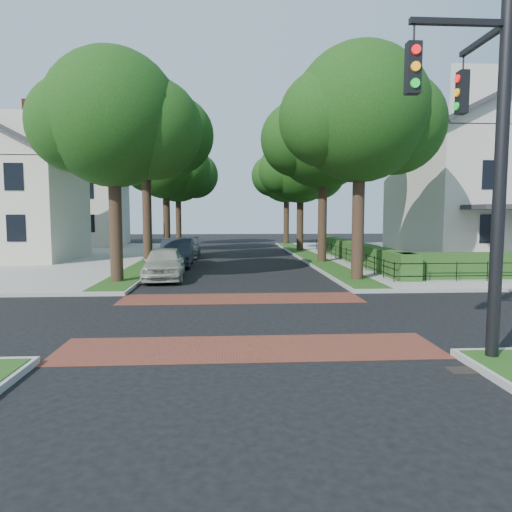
# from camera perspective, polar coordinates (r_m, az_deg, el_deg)

# --- Properties ---
(ground) EXTENTS (120.00, 120.00, 0.00)m
(ground) POSITION_cam_1_polar(r_m,az_deg,el_deg) (14.10, -1.46, -7.73)
(ground) COLOR black
(ground) RESTS_ON ground
(sidewalk_ne) EXTENTS (30.00, 30.00, 0.15)m
(sidewalk_ne) POSITION_cam_1_polar(r_m,az_deg,el_deg) (38.47, 27.81, 0.03)
(sidewalk_ne) COLOR gray
(sidewalk_ne) RESTS_ON ground
(crosswalk_far) EXTENTS (9.00, 2.20, 0.01)m
(crosswalk_far) POSITION_cam_1_polar(r_m,az_deg,el_deg) (17.23, -1.84, -5.32)
(crosswalk_far) COLOR brown
(crosswalk_far) RESTS_ON ground
(crosswalk_near) EXTENTS (9.00, 2.20, 0.01)m
(crosswalk_near) POSITION_cam_1_polar(r_m,az_deg,el_deg) (11.01, -0.86, -11.44)
(crosswalk_near) COLOR brown
(crosswalk_near) RESTS_ON ground
(storm_drain) EXTENTS (0.65, 0.45, 0.01)m
(storm_drain) POSITION_cam_1_polar(r_m,az_deg,el_deg) (10.44, 24.61, -12.85)
(storm_drain) COLOR black
(storm_drain) RESTS_ON ground
(grass_strip_ne) EXTENTS (1.60, 29.80, 0.02)m
(grass_strip_ne) POSITION_cam_1_polar(r_m,az_deg,el_deg) (33.49, 6.64, 0.06)
(grass_strip_ne) COLOR #1B4112
(grass_strip_ne) RESTS_ON sidewalk_ne
(grass_strip_nw) EXTENTS (1.60, 29.80, 0.02)m
(grass_strip_nw) POSITION_cam_1_polar(r_m,az_deg,el_deg) (33.33, -11.96, -0.04)
(grass_strip_nw) COLOR #1B4112
(grass_strip_nw) RESTS_ON sidewalk_nw
(tree_right_near) EXTENTS (7.75, 6.67, 10.66)m
(tree_right_near) POSITION_cam_1_polar(r_m,az_deg,el_deg) (22.29, 12.99, 16.66)
(tree_right_near) COLOR black
(tree_right_near) RESTS_ON sidewalk_ne
(tree_right_mid) EXTENTS (8.25, 7.09, 11.22)m
(tree_right_mid) POSITION_cam_1_polar(r_m,az_deg,el_deg) (30.01, 8.54, 14.44)
(tree_right_mid) COLOR black
(tree_right_mid) RESTS_ON sidewalk_ne
(tree_right_far) EXTENTS (7.25, 6.23, 9.74)m
(tree_right_far) POSITION_cam_1_polar(r_m,az_deg,el_deg) (38.62, 5.68, 10.78)
(tree_right_far) COLOR black
(tree_right_far) RESTS_ON sidewalk_ne
(tree_right_back) EXTENTS (7.50, 6.45, 10.20)m
(tree_right_back) POSITION_cam_1_polar(r_m,az_deg,el_deg) (47.53, 3.94, 10.18)
(tree_right_back) COLOR black
(tree_right_back) RESTS_ON sidewalk_ne
(tree_left_near) EXTENTS (7.50, 6.45, 10.20)m
(tree_left_near) POSITION_cam_1_polar(r_m,az_deg,el_deg) (21.92, -17.05, 15.80)
(tree_left_near) COLOR black
(tree_left_near) RESTS_ON sidewalk_nw
(tree_left_mid) EXTENTS (8.00, 6.88, 11.48)m
(tree_left_mid) POSITION_cam_1_polar(r_m,az_deg,el_deg) (29.84, -13.38, 15.10)
(tree_left_mid) COLOR black
(tree_left_mid) RESTS_ON sidewalk_nw
(tree_left_far) EXTENTS (7.00, 6.02, 9.86)m
(tree_left_far) POSITION_cam_1_polar(r_m,az_deg,el_deg) (38.47, -11.03, 11.05)
(tree_left_far) COLOR black
(tree_left_far) RESTS_ON sidewalk_nw
(tree_left_back) EXTENTS (7.75, 6.66, 10.44)m
(tree_left_back) POSITION_cam_1_polar(r_m,az_deg,el_deg) (47.42, -9.58, 10.31)
(tree_left_back) COLOR black
(tree_left_back) RESTS_ON sidewalk_nw
(hedge_main_road) EXTENTS (1.00, 18.00, 1.20)m
(hedge_main_road) POSITION_cam_1_polar(r_m,az_deg,el_deg) (29.97, 12.36, 0.50)
(hedge_main_road) COLOR #204919
(hedge_main_road) RESTS_ON sidewalk_ne
(fence_main_road) EXTENTS (0.06, 18.00, 0.90)m
(fence_main_road) POSITION_cam_1_polar(r_m,az_deg,el_deg) (29.78, 10.87, 0.21)
(fence_main_road) COLOR black
(fence_main_road) RESTS_ON sidewalk_ne
(house_victorian) EXTENTS (13.00, 13.05, 12.48)m
(house_victorian) POSITION_cam_1_polar(r_m,az_deg,el_deg) (34.80, 28.06, 9.34)
(house_victorian) COLOR silver
(house_victorian) RESTS_ON sidewalk_ne
(house_left_near) EXTENTS (10.00, 9.00, 10.14)m
(house_left_near) POSITION_cam_1_polar(r_m,az_deg,el_deg) (35.15, -29.05, 7.65)
(house_left_near) COLOR beige
(house_left_near) RESTS_ON sidewalk_nw
(house_left_far) EXTENTS (10.00, 9.00, 10.14)m
(house_left_far) POSITION_cam_1_polar(r_m,az_deg,el_deg) (48.16, -21.82, 7.10)
(house_left_far) COLOR silver
(house_left_far) RESTS_ON sidewalk_nw
(traffic_signal) EXTENTS (2.17, 2.00, 8.00)m
(traffic_signal) POSITION_cam_1_polar(r_m,az_deg,el_deg) (10.86, 26.89, 12.85)
(traffic_signal) COLOR black
(traffic_signal) RESTS_ON sidewalk_se
(parked_car_front) EXTENTS (2.20, 4.84, 1.61)m
(parked_car_front) POSITION_cam_1_polar(r_m,az_deg,el_deg) (22.51, -11.44, -0.88)
(parked_car_front) COLOR #B3B5A2
(parked_car_front) RESTS_ON ground
(parked_car_middle) EXTENTS (1.92, 5.16, 1.69)m
(parked_car_middle) POSITION_cam_1_polar(r_m,az_deg,el_deg) (27.98, -9.88, 0.40)
(parked_car_middle) COLOR #1C222A
(parked_car_middle) RESTS_ON ground
(parked_car_rear) EXTENTS (2.05, 4.97, 1.44)m
(parked_car_rear) POSITION_cam_1_polar(r_m,az_deg,el_deg) (33.87, -8.77, 1.04)
(parked_car_rear) COLOR gray
(parked_car_rear) RESTS_ON ground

